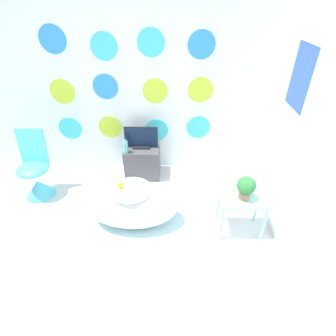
# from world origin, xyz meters

# --- Properties ---
(ground_plane) EXTENTS (12.00, 12.00, 0.00)m
(ground_plane) POSITION_xyz_m (0.00, 0.00, 0.00)
(ground_plane) COLOR silver
(wall_back_dotted) EXTENTS (4.24, 0.05, 2.60)m
(wall_back_dotted) POSITION_xyz_m (0.00, 2.14, 1.30)
(wall_back_dotted) COLOR white
(wall_back_dotted) RESTS_ON ground_plane
(wall_right) EXTENTS (0.06, 3.12, 2.60)m
(wall_right) POSITION_xyz_m (1.64, 1.06, 1.30)
(wall_right) COLOR white
(wall_right) RESTS_ON ground_plane
(rug) EXTENTS (1.22, 0.98, 0.01)m
(rug) POSITION_xyz_m (0.16, 0.88, 0.00)
(rug) COLOR silver
(rug) RESTS_ON ground_plane
(bathtub) EXTENTS (0.97, 0.53, 0.47)m
(bathtub) POSITION_xyz_m (0.12, 1.00, 0.24)
(bathtub) COLOR white
(bathtub) RESTS_ON ground_plane
(rubber_duck) EXTENTS (0.06, 0.06, 0.07)m
(rubber_duck) POSITION_xyz_m (0.02, 1.01, 0.50)
(rubber_duck) COLOR yellow
(rubber_duck) RESTS_ON bathtub
(chair) EXTENTS (0.37, 0.38, 0.84)m
(chair) POSITION_xyz_m (-1.12, 1.44, 0.26)
(chair) COLOR #4CC6DB
(chair) RESTS_ON ground_plane
(tv_cabinet) EXTENTS (0.46, 0.37, 0.43)m
(tv_cabinet) POSITION_xyz_m (0.13, 1.90, 0.22)
(tv_cabinet) COLOR #4C4C51
(tv_cabinet) RESTS_ON ground_plane
(tv) EXTENTS (0.43, 0.12, 0.29)m
(tv) POSITION_xyz_m (0.13, 1.91, 0.56)
(tv) COLOR black
(tv) RESTS_ON tv_cabinet
(vase) EXTENTS (0.06, 0.06, 0.18)m
(vase) POSITION_xyz_m (-0.05, 1.77, 0.51)
(vase) COLOR #51B2AD
(vase) RESTS_ON tv_cabinet
(side_table) EXTENTS (0.47, 0.32, 0.45)m
(side_table) POSITION_xyz_m (1.26, 0.91, 0.36)
(side_table) COLOR #99E0D8
(side_table) RESTS_ON ground_plane
(potted_plant_left) EXTENTS (0.18, 0.18, 0.25)m
(potted_plant_left) POSITION_xyz_m (1.26, 0.91, 0.59)
(potted_plant_left) COLOR #8C6B4C
(potted_plant_left) RESTS_ON side_table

